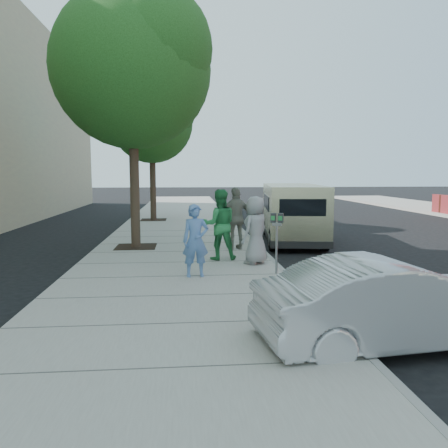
% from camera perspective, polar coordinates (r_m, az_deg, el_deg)
% --- Properties ---
extents(ground, '(120.00, 120.00, 0.00)m').
position_cam_1_polar(ground, '(11.15, -0.86, -5.65)').
color(ground, black).
rests_on(ground, ground).
extents(sidewalk, '(5.00, 60.00, 0.15)m').
position_cam_1_polar(sidewalk, '(11.10, -6.04, -5.34)').
color(sidewalk, gray).
rests_on(sidewalk, ground).
extents(curb_face, '(0.12, 60.00, 0.16)m').
position_cam_1_polar(curb_face, '(11.33, 6.45, -5.11)').
color(curb_face, gray).
rests_on(curb_face, ground).
extents(tree_near, '(4.62, 4.60, 7.53)m').
position_cam_1_polar(tree_near, '(13.70, -11.77, 19.92)').
color(tree_near, black).
rests_on(tree_near, sidewalk).
extents(tree_far, '(3.92, 3.80, 6.49)m').
position_cam_1_polar(tree_far, '(21.05, -9.30, 13.47)').
color(tree_far, black).
rests_on(tree_far, sidewalk).
extents(parking_meter, '(0.29, 0.20, 1.35)m').
position_cam_1_polar(parking_meter, '(9.72, 6.92, -0.77)').
color(parking_meter, gray).
rests_on(parking_meter, sidewalk).
extents(van, '(2.40, 5.49, 1.97)m').
position_cam_1_polar(van, '(15.28, 8.92, 1.61)').
color(van, '#C2BA8B').
rests_on(van, ground).
extents(sedan, '(3.87, 1.76, 1.23)m').
position_cam_1_polar(sedan, '(6.48, 21.09, -9.65)').
color(sedan, '#ADAEB5').
rests_on(sedan, ground).
extents(person_officer, '(0.61, 0.44, 1.57)m').
position_cam_1_polar(person_officer, '(9.42, -3.73, -2.18)').
color(person_officer, '#557BB6').
rests_on(person_officer, sidewalk).
extents(person_green_shirt, '(0.91, 0.73, 1.82)m').
position_cam_1_polar(person_green_shirt, '(11.24, -0.60, -0.08)').
color(person_green_shirt, '#2A8243').
rests_on(person_green_shirt, sidewalk).
extents(person_gray_shirt, '(0.95, 0.95, 1.67)m').
position_cam_1_polar(person_gray_shirt, '(10.75, 4.13, -0.80)').
color(person_gray_shirt, gray).
rests_on(person_gray_shirt, sidewalk).
extents(person_striped_polo, '(1.15, 0.69, 1.82)m').
position_cam_1_polar(person_striped_polo, '(12.73, 1.64, 0.75)').
color(person_striped_polo, gray).
rests_on(person_striped_polo, sidewalk).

